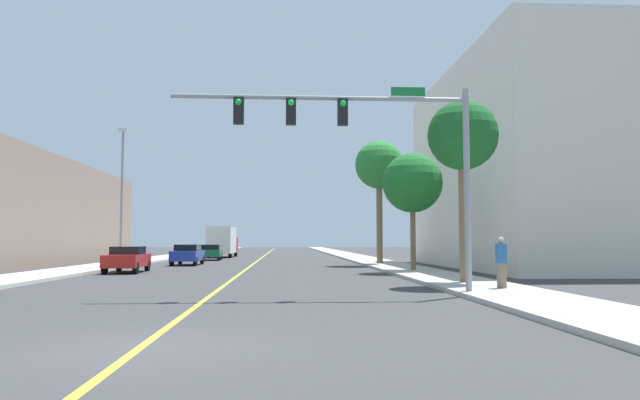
{
  "coord_description": "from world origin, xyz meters",
  "views": [
    {
      "loc": [
        2.35,
        -9.61,
        1.74
      ],
      "look_at": [
        3.7,
        12.89,
        3.32
      ],
      "focal_mm": 32.36,
      "sensor_mm": 36.0,
      "label": 1
    }
  ],
  "objects_px": {
    "palm_mid": "(412,183)",
    "palm_far": "(379,166)",
    "car_red": "(127,259)",
    "pedestrian": "(501,262)",
    "palm_near": "(463,138)",
    "delivery_truck": "(222,241)",
    "traffic_signal_mast": "(369,137)",
    "car_green": "(211,252)",
    "street_lamp": "(122,190)",
    "car_blue": "(188,254)"
  },
  "relations": [
    {
      "from": "palm_near",
      "to": "traffic_signal_mast",
      "type": "bearing_deg",
      "value": -136.99
    },
    {
      "from": "car_red",
      "to": "delivery_truck",
      "type": "height_order",
      "value": "delivery_truck"
    },
    {
      "from": "pedestrian",
      "to": "palm_far",
      "type": "bearing_deg",
      "value": -90.49
    },
    {
      "from": "street_lamp",
      "to": "palm_mid",
      "type": "bearing_deg",
      "value": -21.43
    },
    {
      "from": "palm_far",
      "to": "palm_near",
      "type": "bearing_deg",
      "value": -88.87
    },
    {
      "from": "traffic_signal_mast",
      "to": "car_red",
      "type": "relative_size",
      "value": 2.27
    },
    {
      "from": "street_lamp",
      "to": "delivery_truck",
      "type": "relative_size",
      "value": 1.21
    },
    {
      "from": "delivery_truck",
      "to": "car_green",
      "type": "bearing_deg",
      "value": -89.2
    },
    {
      "from": "palm_far",
      "to": "pedestrian",
      "type": "relative_size",
      "value": 5.03
    },
    {
      "from": "palm_near",
      "to": "car_green",
      "type": "relative_size",
      "value": 1.67
    },
    {
      "from": "car_blue",
      "to": "palm_mid",
      "type": "bearing_deg",
      "value": -36.45
    },
    {
      "from": "palm_mid",
      "to": "car_red",
      "type": "distance_m",
      "value": 16.01
    },
    {
      "from": "palm_near",
      "to": "delivery_truck",
      "type": "xyz_separation_m",
      "value": [
        -13.34,
        37.69,
        -4.07
      ]
    },
    {
      "from": "traffic_signal_mast",
      "to": "car_blue",
      "type": "relative_size",
      "value": 2.25
    },
    {
      "from": "street_lamp",
      "to": "pedestrian",
      "type": "xyz_separation_m",
      "value": [
        17.79,
        -18.73,
        -4.01
      ]
    },
    {
      "from": "traffic_signal_mast",
      "to": "car_blue",
      "type": "height_order",
      "value": "traffic_signal_mast"
    },
    {
      "from": "palm_mid",
      "to": "palm_far",
      "type": "height_order",
      "value": "palm_far"
    },
    {
      "from": "traffic_signal_mast",
      "to": "pedestrian",
      "type": "distance_m",
      "value": 6.19
    },
    {
      "from": "car_green",
      "to": "car_blue",
      "type": "height_order",
      "value": "car_blue"
    },
    {
      "from": "street_lamp",
      "to": "palm_far",
      "type": "bearing_deg",
      "value": 7.09
    },
    {
      "from": "palm_mid",
      "to": "car_green",
      "type": "height_order",
      "value": "palm_mid"
    },
    {
      "from": "palm_far",
      "to": "car_red",
      "type": "relative_size",
      "value": 2.07
    },
    {
      "from": "pedestrian",
      "to": "traffic_signal_mast",
      "type": "bearing_deg",
      "value": 10.94
    },
    {
      "from": "street_lamp",
      "to": "car_red",
      "type": "distance_m",
      "value": 7.51
    },
    {
      "from": "car_green",
      "to": "street_lamp",
      "type": "bearing_deg",
      "value": -109.51
    },
    {
      "from": "car_red",
      "to": "delivery_truck",
      "type": "distance_m",
      "value": 27.78
    },
    {
      "from": "car_green",
      "to": "car_red",
      "type": "xyz_separation_m",
      "value": [
        -2.04,
        -19.28,
        0.01
      ]
    },
    {
      "from": "palm_near",
      "to": "pedestrian",
      "type": "bearing_deg",
      "value": -83.64
    },
    {
      "from": "traffic_signal_mast",
      "to": "palm_mid",
      "type": "relative_size",
      "value": 1.49
    },
    {
      "from": "palm_mid",
      "to": "car_blue",
      "type": "relative_size",
      "value": 1.52
    },
    {
      "from": "traffic_signal_mast",
      "to": "car_green",
      "type": "bearing_deg",
      "value": 105.35
    },
    {
      "from": "car_red",
      "to": "pedestrian",
      "type": "height_order",
      "value": "pedestrian"
    },
    {
      "from": "palm_mid",
      "to": "car_green",
      "type": "xyz_separation_m",
      "value": [
        -13.4,
        20.3,
        -4.11
      ]
    },
    {
      "from": "palm_far",
      "to": "car_blue",
      "type": "height_order",
      "value": "palm_far"
    },
    {
      "from": "car_green",
      "to": "car_red",
      "type": "bearing_deg",
      "value": -98.76
    },
    {
      "from": "palm_near",
      "to": "palm_mid",
      "type": "relative_size",
      "value": 1.11
    },
    {
      "from": "street_lamp",
      "to": "car_blue",
      "type": "distance_m",
      "value": 6.61
    },
    {
      "from": "traffic_signal_mast",
      "to": "car_green",
      "type": "height_order",
      "value": "traffic_signal_mast"
    },
    {
      "from": "car_red",
      "to": "traffic_signal_mast",
      "type": "bearing_deg",
      "value": 126.52
    },
    {
      "from": "palm_mid",
      "to": "car_blue",
      "type": "distance_m",
      "value": 17.68
    },
    {
      "from": "traffic_signal_mast",
      "to": "palm_near",
      "type": "height_order",
      "value": "palm_near"
    },
    {
      "from": "traffic_signal_mast",
      "to": "street_lamp",
      "type": "relative_size",
      "value": 1.06
    },
    {
      "from": "car_blue",
      "to": "palm_far",
      "type": "bearing_deg",
      "value": -5.29
    },
    {
      "from": "delivery_truck",
      "to": "palm_near",
      "type": "bearing_deg",
      "value": -69.26
    },
    {
      "from": "palm_near",
      "to": "palm_far",
      "type": "relative_size",
      "value": 0.82
    },
    {
      "from": "traffic_signal_mast",
      "to": "palm_mid",
      "type": "xyz_separation_m",
      "value": [
        4.27,
        12.96,
        -0.17
      ]
    },
    {
      "from": "palm_mid",
      "to": "car_green",
      "type": "relative_size",
      "value": 1.5
    },
    {
      "from": "street_lamp",
      "to": "car_red",
      "type": "relative_size",
      "value": 2.14
    },
    {
      "from": "car_green",
      "to": "palm_near",
      "type": "bearing_deg",
      "value": -68.11
    },
    {
      "from": "car_red",
      "to": "palm_far",
      "type": "bearing_deg",
      "value": -154.31
    }
  ]
}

